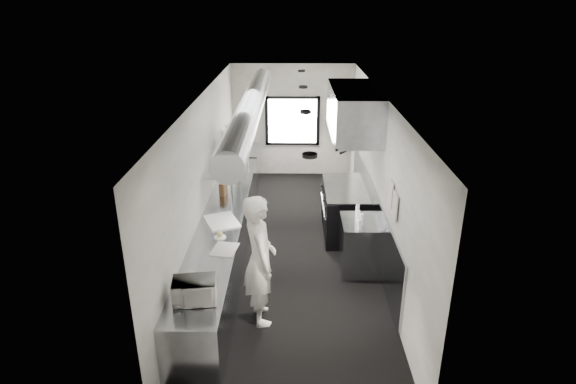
{
  "coord_description": "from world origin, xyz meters",
  "views": [
    {
      "loc": [
        0.03,
        -7.75,
        4.31
      ],
      "look_at": [
        -0.06,
        -0.2,
        1.2
      ],
      "focal_mm": 29.91,
      "sensor_mm": 36.0,
      "label": 1
    }
  ],
  "objects_px": {
    "cutting_board": "(222,221)",
    "squeeze_bottle_a": "(359,225)",
    "squeeze_bottle_d": "(357,211)",
    "deli_tub_b": "(190,276)",
    "exhaust_hood": "(353,112)",
    "plate_stack_d": "(231,133)",
    "squeeze_bottle_e": "(358,209)",
    "line_cook": "(260,260)",
    "squeeze_bottle_c": "(358,216)",
    "plate_stack_b": "(227,146)",
    "deli_tub_a": "(192,278)",
    "plate_stack_c": "(228,139)",
    "prep_counter": "(224,239)",
    "range": "(345,210)",
    "bottle_station": "(360,245)",
    "microwave": "(194,290)",
    "plate_stack_a": "(225,154)",
    "squeeze_bottle_b": "(361,219)",
    "small_plate": "(220,237)",
    "pass_shelf": "(230,152)",
    "far_work_table": "(245,167)",
    "knife_block": "(223,189)"
  },
  "relations": [
    {
      "from": "pass_shelf",
      "to": "cutting_board",
      "type": "height_order",
      "value": "pass_shelf"
    },
    {
      "from": "far_work_table",
      "to": "squeeze_bottle_a",
      "type": "distance_m",
      "value": 4.77
    },
    {
      "from": "deli_tub_a",
      "to": "squeeze_bottle_e",
      "type": "xyz_separation_m",
      "value": [
        2.37,
        2.08,
        0.04
      ]
    },
    {
      "from": "plate_stack_c",
      "to": "squeeze_bottle_e",
      "type": "relative_size",
      "value": 2.15
    },
    {
      "from": "exhaust_hood",
      "to": "plate_stack_b",
      "type": "bearing_deg",
      "value": 178.81
    },
    {
      "from": "exhaust_hood",
      "to": "deli_tub_a",
      "type": "bearing_deg",
      "value": -126.33
    },
    {
      "from": "bottle_station",
      "to": "plate_stack_b",
      "type": "distance_m",
      "value": 3.03
    },
    {
      "from": "prep_counter",
      "to": "deli_tub_a",
      "type": "height_order",
      "value": "deli_tub_a"
    },
    {
      "from": "range",
      "to": "squeeze_bottle_a",
      "type": "distance_m",
      "value": 1.77
    },
    {
      "from": "deli_tub_b",
      "to": "small_plate",
      "type": "distance_m",
      "value": 1.19
    },
    {
      "from": "cutting_board",
      "to": "microwave",
      "type": "bearing_deg",
      "value": -90.52
    },
    {
      "from": "deli_tub_a",
      "to": "range",
      "type": "bearing_deg",
      "value": 54.36
    },
    {
      "from": "deli_tub_a",
      "to": "squeeze_bottle_a",
      "type": "xyz_separation_m",
      "value": [
        2.33,
        1.52,
        0.04
      ]
    },
    {
      "from": "knife_block",
      "to": "plate_stack_d",
      "type": "xyz_separation_m",
      "value": [
        0.04,
        1.15,
        0.73
      ]
    },
    {
      "from": "squeeze_bottle_d",
      "to": "squeeze_bottle_e",
      "type": "height_order",
      "value": "squeeze_bottle_d"
    },
    {
      "from": "range",
      "to": "bottle_station",
      "type": "xyz_separation_m",
      "value": [
        0.11,
        -1.4,
        -0.02
      ]
    },
    {
      "from": "prep_counter",
      "to": "plate_stack_d",
      "type": "height_order",
      "value": "plate_stack_d"
    },
    {
      "from": "small_plate",
      "to": "range",
      "type": "bearing_deg",
      "value": 43.36
    },
    {
      "from": "squeeze_bottle_b",
      "to": "squeeze_bottle_e",
      "type": "distance_m",
      "value": 0.41
    },
    {
      "from": "cutting_board",
      "to": "plate_stack_b",
      "type": "relative_size",
      "value": 2.12
    },
    {
      "from": "cutting_board",
      "to": "squeeze_bottle_a",
      "type": "distance_m",
      "value": 2.21
    },
    {
      "from": "bottle_station",
      "to": "small_plate",
      "type": "distance_m",
      "value": 2.36
    },
    {
      "from": "exhaust_hood",
      "to": "deli_tub_b",
      "type": "relative_size",
      "value": 15.78
    },
    {
      "from": "prep_counter",
      "to": "squeeze_bottle_b",
      "type": "xyz_separation_m",
      "value": [
        2.26,
        -0.34,
        0.55
      ]
    },
    {
      "from": "squeeze_bottle_c",
      "to": "squeeze_bottle_e",
      "type": "xyz_separation_m",
      "value": [
        0.03,
        0.28,
        -0.01
      ]
    },
    {
      "from": "cutting_board",
      "to": "squeeze_bottle_a",
      "type": "height_order",
      "value": "squeeze_bottle_a"
    },
    {
      "from": "squeeze_bottle_d",
      "to": "deli_tub_b",
      "type": "bearing_deg",
      "value": -140.77
    },
    {
      "from": "range",
      "to": "bottle_station",
      "type": "height_order",
      "value": "range"
    },
    {
      "from": "bottle_station",
      "to": "plate_stack_d",
      "type": "xyz_separation_m",
      "value": [
        -2.37,
        2.25,
        1.3
      ]
    },
    {
      "from": "cutting_board",
      "to": "plate_stack_c",
      "type": "distance_m",
      "value": 2.01
    },
    {
      "from": "line_cook",
      "to": "cutting_board",
      "type": "height_order",
      "value": "line_cook"
    },
    {
      "from": "deli_tub_b",
      "to": "squeeze_bottle_c",
      "type": "relative_size",
      "value": 0.71
    },
    {
      "from": "line_cook",
      "to": "plate_stack_b",
      "type": "relative_size",
      "value": 6.41
    },
    {
      "from": "prep_counter",
      "to": "range",
      "type": "distance_m",
      "value": 2.5
    },
    {
      "from": "prep_counter",
      "to": "squeeze_bottle_a",
      "type": "height_order",
      "value": "squeeze_bottle_a"
    },
    {
      "from": "plate_stack_b",
      "to": "squeeze_bottle_c",
      "type": "height_order",
      "value": "plate_stack_b"
    },
    {
      "from": "prep_counter",
      "to": "knife_block",
      "type": "distance_m",
      "value": 1.07
    },
    {
      "from": "prep_counter",
      "to": "bottle_station",
      "type": "bearing_deg",
      "value": -4.97
    },
    {
      "from": "microwave",
      "to": "plate_stack_a",
      "type": "height_order",
      "value": "plate_stack_a"
    },
    {
      "from": "far_work_table",
      "to": "squeeze_bottle_a",
      "type": "height_order",
      "value": "squeeze_bottle_a"
    },
    {
      "from": "deli_tub_a",
      "to": "plate_stack_d",
      "type": "bearing_deg",
      "value": 89.32
    },
    {
      "from": "small_plate",
      "to": "plate_stack_b",
      "type": "relative_size",
      "value": 0.61
    },
    {
      "from": "exhaust_hood",
      "to": "deli_tub_b",
      "type": "distance_m",
      "value": 4.22
    },
    {
      "from": "bottle_station",
      "to": "squeeze_bottle_b",
      "type": "height_order",
      "value": "squeeze_bottle_b"
    },
    {
      "from": "squeeze_bottle_c",
      "to": "squeeze_bottle_e",
      "type": "relative_size",
      "value": 1.12
    },
    {
      "from": "plate_stack_d",
      "to": "squeeze_bottle_e",
      "type": "bearing_deg",
      "value": -40.47
    },
    {
      "from": "prep_counter",
      "to": "far_work_table",
      "type": "height_order",
      "value": "same"
    },
    {
      "from": "range",
      "to": "squeeze_bottle_a",
      "type": "relative_size",
      "value": 9.66
    },
    {
      "from": "microwave",
      "to": "plate_stack_d",
      "type": "relative_size",
      "value": 1.34
    },
    {
      "from": "deli_tub_a",
      "to": "line_cook",
      "type": "bearing_deg",
      "value": 28.96
    }
  ]
}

